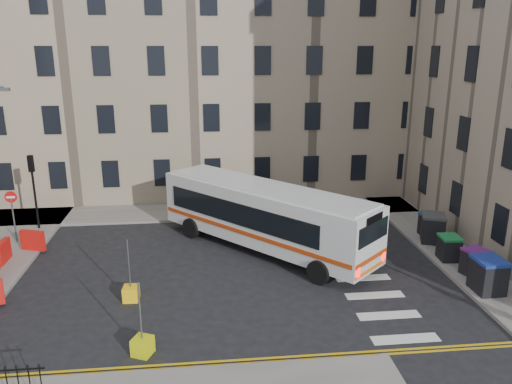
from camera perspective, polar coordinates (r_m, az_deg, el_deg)
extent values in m
plane|color=black|center=(22.98, 1.50, -8.96)|extent=(120.00, 120.00, 0.00)
cube|color=slate|center=(30.94, -11.75, -2.40)|extent=(36.00, 3.20, 0.15)
cube|color=slate|center=(28.97, 18.39, -4.21)|extent=(2.40, 26.00, 0.15)
cube|color=gray|center=(36.39, -13.08, 13.03)|extent=(38.00, 10.50, 16.00)
cylinder|color=black|center=(29.73, -23.88, -0.87)|extent=(0.12, 0.12, 3.20)
cube|color=black|center=(29.24, -24.34, 2.98)|extent=(0.28, 0.22, 0.90)
cylinder|color=#595B5E|center=(28.20, -25.93, -2.86)|extent=(0.08, 0.08, 2.40)
cube|color=red|center=(27.79, -26.31, 0.07)|extent=(0.60, 0.04, 0.60)
cube|color=red|center=(26.13, -26.89, -6.07)|extent=(0.25, 1.25, 1.00)
cube|color=red|center=(26.96, -24.17, -5.06)|extent=(1.26, 0.66, 1.00)
cube|color=silver|center=(24.57, 0.99, -2.52)|extent=(9.96, 10.56, 2.69)
cube|color=black|center=(23.89, -2.10, -2.54)|extent=(6.43, 7.04, 1.08)
cube|color=black|center=(25.82, 2.04, -1.09)|extent=(6.43, 7.04, 1.08)
cube|color=black|center=(28.52, -8.09, 0.56)|extent=(1.79, 1.64, 1.18)
cube|color=black|center=(21.25, 13.28, -4.49)|extent=(1.79, 1.64, 0.86)
cube|color=#A2340D|center=(23.83, -1.15, -4.78)|extent=(7.86, 8.61, 0.19)
cube|color=#A2340D|center=(25.77, 2.95, -3.15)|extent=(7.86, 8.61, 0.19)
cube|color=#FF0C0C|center=(20.93, 11.61, -9.03)|extent=(0.21, 0.20, 0.43)
cube|color=#FF0C0C|center=(22.68, 14.38, -7.18)|extent=(0.21, 0.20, 0.43)
cylinder|color=black|center=(26.77, -7.42, -4.10)|extent=(0.95, 1.00, 1.08)
cylinder|color=black|center=(28.50, -3.36, -2.72)|extent=(0.95, 1.00, 1.08)
cylinder|color=black|center=(21.72, 7.17, -9.09)|extent=(0.95, 1.00, 1.08)
cylinder|color=black|center=(23.81, 10.87, -6.92)|extent=(0.95, 1.00, 1.08)
cube|color=black|center=(22.66, 24.96, -8.76)|extent=(1.09, 1.26, 1.29)
cube|color=navy|center=(22.38, 25.18, -7.09)|extent=(1.15, 1.32, 0.13)
cube|color=black|center=(24.00, 23.81, -7.50)|extent=(1.18, 1.26, 1.08)
cube|color=#591B66|center=(23.78, 23.98, -6.19)|extent=(1.24, 1.32, 0.11)
cube|color=black|center=(25.24, 21.18, -6.08)|extent=(0.94, 1.06, 1.04)
cube|color=#197137|center=(25.04, 21.31, -4.86)|extent=(0.99, 1.11, 0.11)
cube|color=black|center=(27.18, 19.54, -4.02)|extent=(1.45, 1.56, 1.32)
cube|color=#37383A|center=(26.94, 19.69, -2.56)|extent=(1.53, 1.63, 0.14)
cube|color=black|center=(27.98, 19.23, -3.70)|extent=(0.90, 1.04, 1.06)
cube|color=navy|center=(27.79, 19.34, -2.56)|extent=(0.95, 1.08, 0.11)
cube|color=yellow|center=(20.98, -14.08, -11.18)|extent=(0.64, 0.64, 0.60)
cube|color=#C7CD0C|center=(17.62, -12.83, -16.80)|extent=(0.79, 0.79, 0.60)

